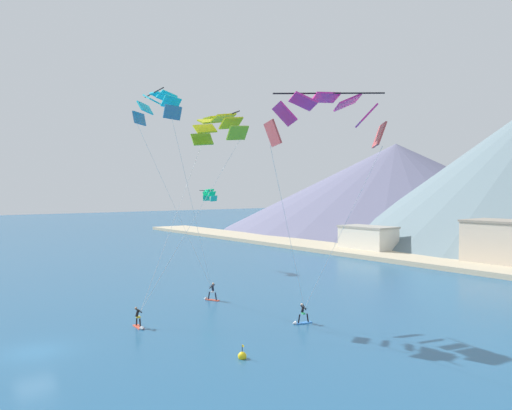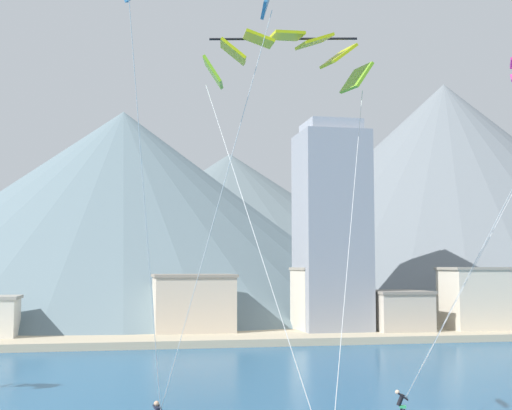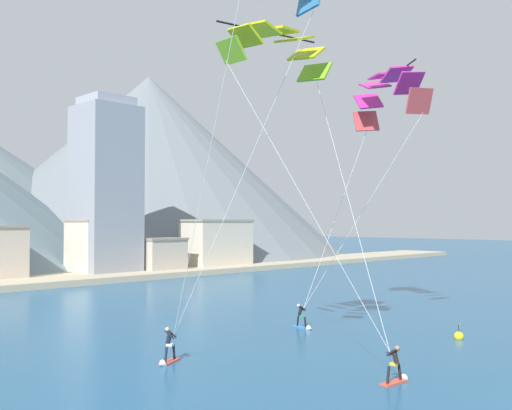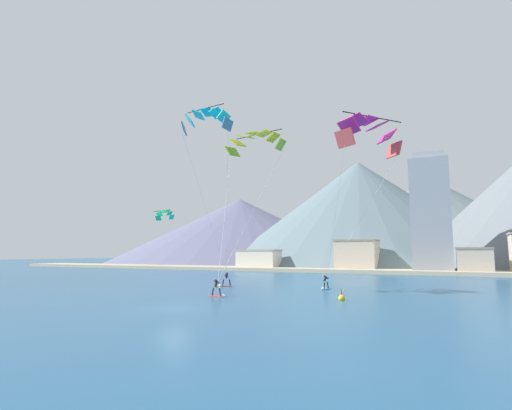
# 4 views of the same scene
# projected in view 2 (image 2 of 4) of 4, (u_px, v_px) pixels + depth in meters

# --- Properties ---
(parafoil_kite_near_lead) EXTENTS (7.07, 8.34, 15.86)m
(parafoil_kite_near_lead) POSITION_uv_depth(u_px,v_px,m) (286.00, 55.00, 29.59)
(parafoil_kite_near_lead) COLOR #7AB821
(shoreline_strip) EXTENTS (180.00, 10.00, 0.70)m
(shoreline_strip) POSITION_uv_depth(u_px,v_px,m) (197.00, 339.00, 68.83)
(shoreline_strip) COLOR #BCAD8E
(shoreline_strip) RESTS_ON ground
(shore_building_harbour_front) EXTENTS (5.86, 6.95, 4.81)m
(shore_building_harbour_front) POSITION_uv_depth(u_px,v_px,m) (398.00, 313.00, 74.82)
(shore_building_harbour_front) COLOR #B7AD9E
(shore_building_harbour_front) RESTS_ON ground
(shore_building_promenade_mid) EXTENTS (10.04, 5.67, 7.27)m
(shore_building_promenade_mid) POSITION_uv_depth(u_px,v_px,m) (489.00, 301.00, 76.41)
(shore_building_promenade_mid) COLOR beige
(shore_building_promenade_mid) RESTS_ON ground
(shore_building_quay_east) EXTENTS (8.39, 7.27, 6.54)m
(shore_building_quay_east) POSITION_uv_depth(u_px,v_px,m) (193.00, 306.00, 73.70)
(shore_building_quay_east) COLOR beige
(shore_building_quay_east) RESTS_ON ground
(shore_building_quay_west) EXTENTS (5.37, 6.45, 7.24)m
(shore_building_quay_west) POSITION_uv_depth(u_px,v_px,m) (321.00, 301.00, 75.76)
(shore_building_quay_west) COLOR beige
(shore_building_quay_west) RESTS_ON ground
(highrise_tower) EXTENTS (7.00, 7.00, 22.78)m
(highrise_tower) POSITION_uv_depth(u_px,v_px,m) (332.00, 230.00, 75.58)
(highrise_tower) COLOR gray
(highrise_tower) RESTS_ON ground
(mountain_peak_west_ridge) EXTENTS (83.72, 83.72, 27.65)m
(mountain_peak_west_ridge) POSITION_uv_depth(u_px,v_px,m) (230.00, 230.00, 127.83)
(mountain_peak_west_ridge) COLOR slate
(mountain_peak_west_ridge) RESTS_ON ground
(mountain_peak_central_summit) EXTENTS (82.35, 82.35, 37.89)m
(mountain_peak_central_summit) POSITION_uv_depth(u_px,v_px,m) (446.00, 196.00, 118.15)
(mountain_peak_central_summit) COLOR slate
(mountain_peak_central_summit) RESTS_ON ground
(mountain_peak_far_spur) EXTENTS (85.41, 85.41, 31.76)m
(mountain_peak_far_spur) POSITION_uv_depth(u_px,v_px,m) (122.00, 212.00, 111.37)
(mountain_peak_far_spur) COLOR slate
(mountain_peak_far_spur) RESTS_ON ground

